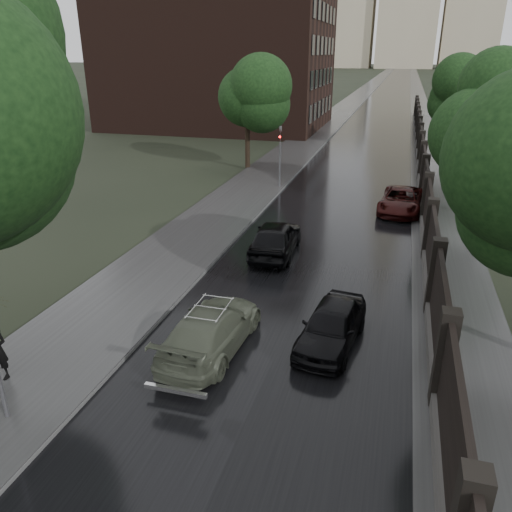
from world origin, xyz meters
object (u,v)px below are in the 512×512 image
Objects in this scene: hatchback_left at (275,238)px; tree_left_far at (247,97)px; tree_right_c at (462,96)px; volga_sedan at (211,329)px; tree_right_b at (495,123)px; car_right_far at (401,200)px; car_right_near at (332,325)px; traffic_light at (280,152)px.

tree_left_far is at bearing -71.68° from hatchback_left.
tree_right_c is 1.49× the size of volga_sedan.
tree_right_b is at bearing -27.30° from tree_left_far.
car_right_far is at bearing -102.69° from tree_right_c.
hatchback_left is at bearing -109.53° from tree_right_c.
tree_right_b is 19.13m from volga_sedan.
volga_sedan reaches higher than car_right_far.
car_right_near is (3.40, 1.25, -0.02)m from volga_sedan.
hatchback_left is 1.16× the size of car_right_near.
tree_right_b is (15.50, -8.00, -0.29)m from tree_left_far.
tree_right_b reaches higher than car_right_far.
traffic_light is at bearing 115.50° from car_right_near.
volga_sedan is 1.05× the size of hatchback_left.
hatchback_left is 7.51m from car_right_near.
tree_right_c is 1.81× the size of car_right_near.
car_right_near is (5.90, -17.90, -1.74)m from traffic_light.
hatchback_left is (-0.00, 7.94, 0.08)m from volga_sedan.
hatchback_left is at bearing -138.54° from tree_right_b.
car_right_near is at bearing -71.76° from traffic_light.
hatchback_left is (2.50, -11.21, -1.63)m from traffic_light.
tree_right_b reaches higher than traffic_light.
tree_right_c is 1.57× the size of hatchback_left.
tree_right_b is 13.10m from hatchback_left.
traffic_light is 18.93m from car_right_near.
volga_sedan is at bearing 87.39° from hatchback_left.
tree_left_far is 17.93m from hatchback_left.
car_right_far is (5.20, 15.95, -0.02)m from volga_sedan.
tree_right_c is 19.15m from car_right_far.
car_right_near is at bearing -92.01° from car_right_far.
tree_right_b is at bearing 75.67° from car_right_near.
hatchback_left is 0.94× the size of car_right_far.
tree_right_c is 1.75× the size of traffic_light.
traffic_light is at bearing -79.62° from volga_sedan.
tree_right_b is 5.94m from car_right_far.
car_right_far is at bearing -22.59° from traffic_light.
tree_right_b is 1.81× the size of car_right_near.
traffic_light is at bearing -53.53° from tree_left_far.
hatchback_left is at bearing -77.43° from traffic_light.
tree_right_b is at bearing -90.00° from tree_right_c.
volga_sedan is at bearing -105.23° from tree_right_c.
hatchback_left is at bearing 124.19° from car_right_near.
volga_sedan is at bearing -119.92° from tree_right_b.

